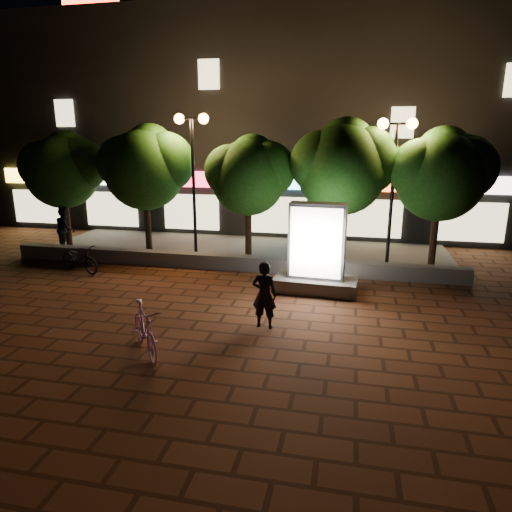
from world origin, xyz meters
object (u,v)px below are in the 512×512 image
(tree_left, at_px, (146,165))
(rider, at_px, (264,295))
(tree_far_right, at_px, (442,171))
(tree_right, at_px, (344,164))
(pedestrian, at_px, (65,229))
(scooter_parked, at_px, (79,258))
(tree_far_left, at_px, (64,168))
(tree_mid, at_px, (250,173))
(street_lamp_left, at_px, (192,149))
(ad_kiosk, at_px, (317,256))
(street_lamp_right, at_px, (395,155))
(scooter_pink, at_px, (145,329))

(tree_left, height_order, rider, tree_left)
(rider, bearing_deg, tree_left, -41.83)
(tree_left, distance_m, tree_far_right, 10.50)
(tree_right, height_order, pedestrian, tree_right)
(tree_far_right, height_order, rider, tree_far_right)
(tree_left, distance_m, scooter_parked, 4.31)
(tree_left, xyz_separation_m, pedestrian, (-3.33, -0.55, -2.48))
(tree_far_right, distance_m, pedestrian, 14.05)
(tree_right, bearing_deg, pedestrian, -177.02)
(tree_far_left, distance_m, tree_mid, 7.50)
(tree_mid, xyz_separation_m, street_lamp_left, (-2.05, -0.26, 0.81))
(tree_left, relative_size, scooter_parked, 2.72)
(tree_right, distance_m, rider, 6.82)
(ad_kiosk, bearing_deg, street_lamp_right, 51.79)
(scooter_parked, bearing_deg, ad_kiosk, -71.58)
(tree_mid, xyz_separation_m, tree_right, (3.31, 0.00, 0.35))
(tree_right, xyz_separation_m, street_lamp_left, (-5.36, -0.26, 0.46))
(ad_kiosk, xyz_separation_m, rider, (-1.00, -2.94, -0.24))
(pedestrian, bearing_deg, scooter_pink, -167.11)
(street_lamp_right, xyz_separation_m, rider, (-3.24, -5.78, -3.06))
(tree_right, relative_size, street_lamp_right, 1.02)
(street_lamp_right, height_order, pedestrian, street_lamp_right)
(tree_mid, relative_size, street_lamp_left, 0.87)
(tree_mid, distance_m, tree_far_right, 6.50)
(scooter_pink, height_order, pedestrian, pedestrian)
(tree_far_left, bearing_deg, street_lamp_left, -2.76)
(tree_far_left, height_order, tree_mid, tree_far_left)
(scooter_parked, bearing_deg, tree_far_right, -56.15)
(rider, relative_size, pedestrian, 0.94)
(scooter_pink, relative_size, pedestrian, 1.05)
(street_lamp_right, bearing_deg, rider, -119.25)
(tree_far_right, relative_size, ad_kiosk, 1.80)
(tree_mid, bearing_deg, pedestrian, -175.68)
(tree_far_left, xyz_separation_m, scooter_pink, (7.00, -7.93, -2.73))
(rider, bearing_deg, street_lamp_right, -114.43)
(tree_right, xyz_separation_m, scooter_parked, (-8.61, -2.84, -3.09))
(street_lamp_left, bearing_deg, ad_kiosk, -30.84)
(street_lamp_left, bearing_deg, rider, -56.95)
(street_lamp_right, height_order, scooter_parked, street_lamp_right)
(scooter_pink, relative_size, rider, 1.12)
(tree_left, relative_size, tree_mid, 1.09)
(tree_left, xyz_separation_m, ad_kiosk, (6.71, -3.11, -2.38))
(tree_far_right, xyz_separation_m, pedestrian, (-13.83, -0.55, -2.41))
(tree_left, relative_size, street_lamp_right, 0.98)
(tree_far_right, bearing_deg, street_lamp_left, -178.24)
(tree_far_right, bearing_deg, tree_mid, -180.00)
(tree_right, distance_m, ad_kiosk, 4.03)
(tree_far_left, bearing_deg, ad_kiosk, -16.92)
(tree_left, height_order, scooter_parked, tree_left)
(rider, bearing_deg, pedestrian, -26.47)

